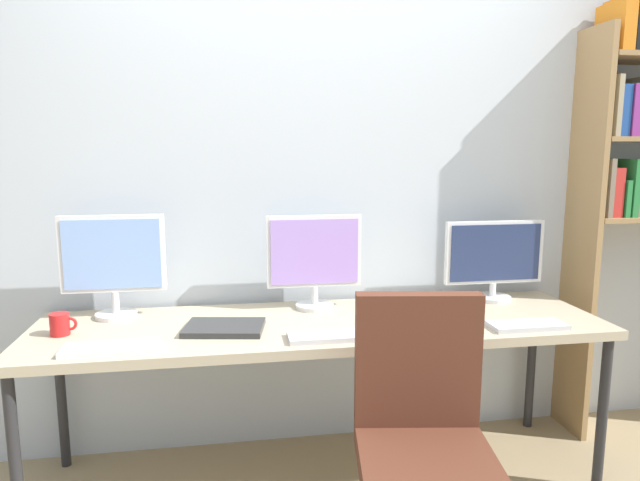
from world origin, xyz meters
name	(u,v)px	position (x,y,z in m)	size (l,w,h in m)	color
wall_back	(308,187)	(0.00, 1.02, 1.30)	(4.87, 0.10, 2.60)	silver
desk	(322,332)	(0.00, 0.60, 0.69)	(2.47, 0.68, 0.74)	tan
office_chair	(422,471)	(0.23, -0.06, 0.40)	(0.52, 0.52, 0.99)	#2D2D33
monitor_left	(113,261)	(-0.90, 0.81, 1.00)	(0.45, 0.18, 0.46)	silver
monitor_center	(314,258)	(0.00, 0.81, 0.98)	(0.45, 0.18, 0.44)	silver
monitor_right	(494,257)	(0.90, 0.81, 0.95)	(0.50, 0.18, 0.40)	silver
keyboard_left	(110,348)	(-0.84, 0.37, 0.75)	(0.35, 0.13, 0.02)	silver
keyboard_center	(331,336)	(0.00, 0.37, 0.75)	(0.35, 0.13, 0.02)	silver
keyboard_right	(527,325)	(0.84, 0.37, 0.75)	(0.32, 0.13, 0.02)	silver
computer_mouse	(384,324)	(0.24, 0.47, 0.76)	(0.06, 0.10, 0.03)	silver
laptop_closed	(224,328)	(-0.42, 0.54, 0.75)	(0.32, 0.22, 0.02)	#2D2D2D
coffee_mug	(60,324)	(-1.07, 0.59, 0.79)	(0.11, 0.08, 0.09)	red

